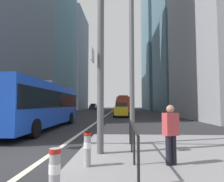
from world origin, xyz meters
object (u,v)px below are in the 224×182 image
at_px(bollard_right, 87,147).
at_px(street_lamp_post, 132,21).
at_px(city_bus_red_distant, 121,104).
at_px(car_oncoming_mid, 93,107).
at_px(traffic_signal_gantry, 43,35).
at_px(bollard_left, 55,172).
at_px(pedestrian_waiting, 171,132).
at_px(car_receding_far, 129,107).
at_px(city_bus_red_receding, 123,104).
at_px(city_bus_blue_oncoming, 41,103).
at_px(car_receding_near, 121,110).

bearing_deg(bollard_right, street_lamp_post, 66.45).
height_order(city_bus_red_distant, car_oncoming_mid, city_bus_red_distant).
distance_m(traffic_signal_gantry, bollard_left, 4.95).
xyz_separation_m(bollard_left, pedestrian_waiting, (2.40, 2.07, 0.38)).
bearing_deg(pedestrian_waiting, car_receding_far, 89.20).
height_order(traffic_signal_gantry, street_lamp_post, street_lamp_post).
bearing_deg(street_lamp_post, traffic_signal_gantry, -151.39).
distance_m(city_bus_red_receding, bollard_right, 34.98).
height_order(city_bus_blue_oncoming, car_receding_near, city_bus_blue_oncoming).
bearing_deg(car_receding_near, car_receding_far, 85.24).
bearing_deg(car_receding_near, car_oncoming_mid, 104.44).
xyz_separation_m(street_lamp_post, pedestrian_waiting, (0.87, -2.78, -4.27)).
height_order(city_bus_blue_oncoming, city_bus_red_receding, same).
distance_m(car_oncoming_mid, bollard_left, 58.04).
height_order(car_oncoming_mid, pedestrian_waiting, car_oncoming_mid).
xyz_separation_m(car_oncoming_mid, car_receding_near, (8.84, -34.34, -0.00)).
bearing_deg(traffic_signal_gantry, car_receding_near, 82.56).
relative_size(car_oncoming_mid, bollard_right, 5.31).
distance_m(city_bus_red_distant, bollard_right, 56.60).
xyz_separation_m(car_receding_far, traffic_signal_gantry, (-4.63, -44.17, 3.11)).
relative_size(city_bus_red_receding, car_oncoming_mid, 2.58).
bearing_deg(city_bus_red_receding, street_lamp_post, -89.52).
height_order(street_lamp_post, pedestrian_waiting, street_lamp_post).
relative_size(city_bus_blue_oncoming, pedestrian_waiting, 7.16).
xyz_separation_m(city_bus_blue_oncoming, car_receding_far, (7.61, 37.13, -0.85)).
height_order(city_bus_red_receding, pedestrian_waiting, city_bus_red_receding).
relative_size(car_receding_near, street_lamp_post, 0.51).
xyz_separation_m(city_bus_blue_oncoming, city_bus_red_distant, (5.32, 48.23, 0.00)).
distance_m(city_bus_red_receding, bollard_left, 36.82).
bearing_deg(traffic_signal_gantry, city_bus_red_receding, 85.15).
bearing_deg(bollard_right, traffic_signal_gantry, 144.05).
bearing_deg(car_oncoming_mid, city_bus_blue_oncoming, -86.08).
bearing_deg(pedestrian_waiting, city_bus_red_distant, 91.68).
distance_m(traffic_signal_gantry, bollard_right, 4.13).
height_order(city_bus_blue_oncoming, pedestrian_waiting, city_bus_blue_oncoming).
height_order(traffic_signal_gantry, pedestrian_waiting, traffic_signal_gantry).
relative_size(car_oncoming_mid, traffic_signal_gantry, 0.76).
bearing_deg(pedestrian_waiting, city_bus_blue_oncoming, 130.63).
height_order(car_oncoming_mid, car_receding_far, same).
xyz_separation_m(traffic_signal_gantry, pedestrian_waiting, (3.99, -1.08, -3.09)).
height_order(city_bus_red_receding, city_bus_red_distant, same).
distance_m(street_lamp_post, pedestrian_waiting, 5.17).
bearing_deg(city_bus_blue_oncoming, traffic_signal_gantry, -67.05).
relative_size(car_receding_near, pedestrian_waiting, 2.59).
xyz_separation_m(city_bus_red_distant, street_lamp_post, (0.78, -53.57, 3.45)).
relative_size(car_receding_near, car_receding_far, 0.90).
distance_m(city_bus_red_distant, street_lamp_post, 53.69).
xyz_separation_m(city_bus_red_receding, bollard_right, (-1.04, -34.94, -1.21)).
relative_size(traffic_signal_gantry, bollard_right, 6.97).
relative_size(city_bus_red_receding, city_bus_red_distant, 1.04).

